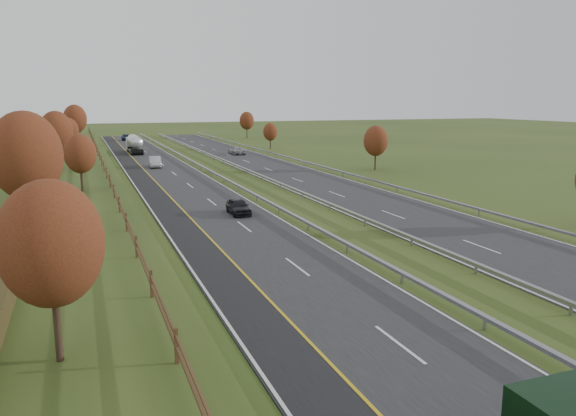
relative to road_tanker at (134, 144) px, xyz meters
The scene contains 18 objects.
ground 51.05m from the road_tanker, 79.89° to the right, with size 400.00×400.00×0.00m, color #304318.
near_carriageway 45.27m from the road_tanker, 88.79° to the right, with size 10.50×200.00×0.04m, color #242427.
far_carriageway 48.51m from the road_tanker, 68.89° to the right, with size 10.50×200.00×0.04m, color #242427.
hard_shoulder 45.35m from the road_tanker, 93.53° to the right, with size 3.00×200.00×0.04m, color black.
lane_markings 45.97m from the road_tanker, 80.78° to the right, with size 26.75×200.00×0.01m.
embankment_left 46.81m from the road_tanker, 104.91° to the right, with size 12.00×200.00×2.00m, color #304318.
hedge_left 47.36m from the road_tanker, 107.25° to the right, with size 2.20×180.00×1.10m, color #333014.
fence_left 46.26m from the road_tanker, 99.39° to the right, with size 0.12×189.06×1.20m.
median_barrier_near 45.73m from the road_tanker, 81.63° to the right, with size 0.32×200.00×0.71m.
median_barrier_far 46.74m from the road_tanker, 75.43° to the right, with size 0.32×200.00×0.71m.
outer_barrier_far 50.87m from the road_tanker, 62.79° to the right, with size 0.32×200.00×0.71m.
trees_left 50.18m from the road_tanker, 103.52° to the right, with size 6.64×164.30×7.66m.
trees_far 34.75m from the road_tanker, 27.51° to the right, with size 8.45×118.60×7.12m.
road_tanker is the anchor object (origin of this frame).
car_dark_near 65.18m from the road_tanker, 87.24° to the right, with size 1.68×4.17×1.42m, color black.
car_silver_mid 25.61m from the road_tanker, 88.45° to the right, with size 1.72×4.94×1.63m, color #ADADB2.
car_small_far 36.39m from the road_tanker, 88.19° to the left, with size 2.10×5.17×1.50m, color #121C38.
car_oncoming 20.49m from the road_tanker, 28.63° to the right, with size 2.32×5.02×1.40m, color #A9AAAE.
Camera 1 is at (-10.95, -8.32, 10.26)m, focal length 35.00 mm.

